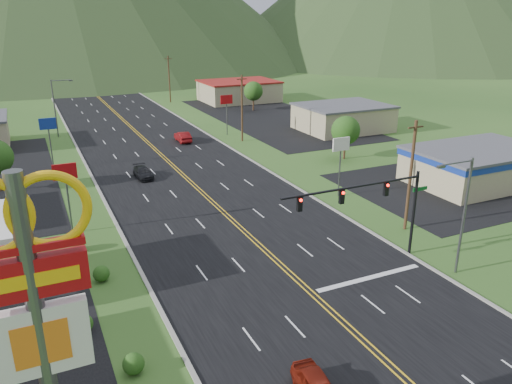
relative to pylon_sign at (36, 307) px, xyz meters
name	(u,v)px	position (x,y,z in m)	size (l,w,h in m)	color
pylon_sign	(36,307)	(0.00, 0.00, 0.00)	(4.32, 0.60, 14.00)	#59595E
traffic_signal	(374,199)	(23.48, 12.00, -3.97)	(13.10, 0.43, 7.00)	black
streetlight_east	(462,209)	(28.18, 8.00, -4.12)	(3.28, 0.25, 9.00)	#59595E
streetlight_west	(56,104)	(5.32, 68.00, -4.12)	(3.28, 0.25, 9.00)	#59595E
building_east_near	(478,164)	(47.00, 23.00, -7.03)	(15.40, 10.40, 4.10)	tan
building_east_mid	(343,117)	(49.00, 53.00, -7.14)	(14.40, 11.40, 4.30)	tan
building_east_far	(239,91)	(45.00, 88.00, -7.04)	(16.40, 12.40, 4.50)	tan
pole_sign_west_a	(66,179)	(3.00, 28.00, -4.25)	(2.00, 0.18, 6.40)	#59595E
pole_sign_west_b	(48,129)	(3.00, 50.00, -4.25)	(2.00, 0.18, 6.40)	#59595E
pole_sign_east_a	(341,150)	(30.00, 26.00, -4.25)	(2.00, 0.18, 6.40)	#59595E
pole_sign_east_b	(227,104)	(30.00, 58.00, -4.25)	(2.00, 0.18, 6.40)	#59595E
tree_east_a	(346,130)	(39.00, 38.00, -5.41)	(3.84, 3.84, 5.82)	#382314
tree_east_b	(253,91)	(43.00, 76.00, -5.41)	(3.84, 3.84, 5.82)	#382314
utility_pole_a	(410,175)	(30.50, 16.00, -4.17)	(1.60, 0.28, 10.00)	#382314
utility_pole_b	(242,108)	(30.50, 53.00, -4.17)	(1.60, 0.28, 10.00)	#382314
utility_pole_c	(169,79)	(30.50, 93.00, -4.17)	(1.60, 0.28, 10.00)	#382314
utility_pole_d	(131,64)	(30.50, 133.00, -4.17)	(1.60, 0.28, 10.00)	#382314
car_dark_mid	(143,173)	(12.39, 41.07, -8.67)	(1.75, 4.31, 1.25)	black
car_red_far	(183,137)	(22.05, 56.35, -8.53)	(1.63, 4.68, 1.54)	maroon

